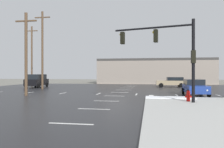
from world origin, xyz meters
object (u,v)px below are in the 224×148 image
object	(u,v)px
sedan_blue	(195,87)
utility_pole_far	(42,49)
traffic_signal_mast	(169,47)
suv_black	(37,80)
utility_pole_distant	(32,55)
sedan_tan	(172,82)
fire_hydrant	(188,96)
utility_pole_mid	(26,52)

from	to	relation	value
sedan_blue	utility_pole_far	bearing A→B (deg)	-106.67
traffic_signal_mast	sedan_blue	distance (m)	7.49
suv_black	sedan_blue	bearing A→B (deg)	-117.52
utility_pole_distant	sedan_blue	bearing A→B (deg)	-29.39
utility_pole_far	sedan_tan	bearing A→B (deg)	24.70
traffic_signal_mast	suv_black	distance (m)	24.53
sedan_tan	sedan_blue	xyz separation A→B (m)	(0.84, -13.96, 0.00)
fire_hydrant	utility_pole_distant	distance (m)	31.31
sedan_blue	fire_hydrant	bearing A→B (deg)	-14.93
suv_black	utility_pole_mid	xyz separation A→B (m)	(5.43, -12.28, 3.16)
fire_hydrant	utility_pole_mid	xyz separation A→B (m)	(-14.66, 3.08, 3.72)
traffic_signal_mast	utility_pole_distant	distance (m)	30.05
traffic_signal_mast	utility_pole_distant	bearing A→B (deg)	-29.12
utility_pole_distant	sedan_tan	bearing A→B (deg)	-0.46
sedan_tan	utility_pole_distant	world-z (taller)	utility_pole_distant
traffic_signal_mast	utility_pole_far	world-z (taller)	utility_pole_far
fire_hydrant	utility_pole_far	world-z (taller)	utility_pole_far
utility_pole_mid	utility_pole_distant	bearing A→B (deg)	117.73
sedan_tan	sedan_blue	bearing A→B (deg)	92.04
suv_black	utility_pole_far	size ratio (longest dim) A/B	0.46
sedan_blue	utility_pole_mid	xyz separation A→B (m)	(-16.24, -2.77, 3.40)
traffic_signal_mast	utility_pole_far	distance (m)	19.80
utility_pole_mid	sedan_tan	bearing A→B (deg)	47.39
utility_pole_far	suv_black	bearing A→B (deg)	126.75
suv_black	utility_pole_far	distance (m)	6.53
suv_black	utility_pole_distant	size ratio (longest dim) A/B	0.46
utility_pole_distant	utility_pole_mid	bearing A→B (deg)	-62.27
suv_black	sedan_blue	world-z (taller)	suv_black
fire_hydrant	sedan_blue	size ratio (longest dim) A/B	0.17
fire_hydrant	utility_pole_far	bearing A→B (deg)	146.18
sedan_tan	sedan_blue	world-z (taller)	same
traffic_signal_mast	sedan_blue	size ratio (longest dim) A/B	1.29
fire_hydrant	suv_black	xyz separation A→B (m)	(-20.09, 15.37, 0.55)
traffic_signal_mast	utility_pole_mid	size ratio (longest dim) A/B	0.72
traffic_signal_mast	suv_black	xyz separation A→B (m)	(-18.71, 15.58, -3.01)
suv_black	sedan_tan	xyz separation A→B (m)	(20.83, 4.45, -0.24)
fire_hydrant	suv_black	distance (m)	25.30
fire_hydrant	utility_pole_mid	bearing A→B (deg)	168.13
sedan_tan	fire_hydrant	bearing A→B (deg)	86.46
suv_black	utility_pole_mid	size ratio (longest dim) A/B	0.61
fire_hydrant	utility_pole_mid	world-z (taller)	utility_pole_mid
utility_pole_distant	suv_black	bearing A→B (deg)	-53.26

